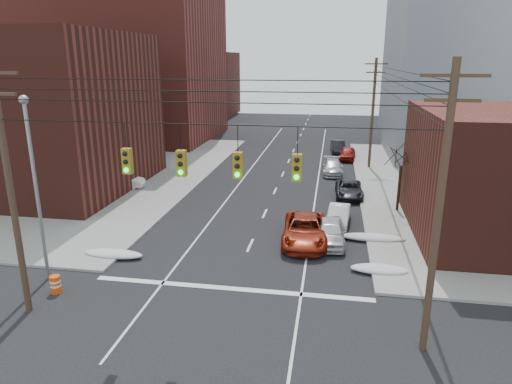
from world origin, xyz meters
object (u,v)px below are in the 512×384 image
(lot_car_c, at_px, (84,169))
(lot_car_b, at_px, (113,171))
(red_pickup, at_px, (305,230))
(parked_car_f, at_px, (338,147))
(parked_car_a, at_px, (331,232))
(parked_car_e, at_px, (348,154))
(parked_car_b, at_px, (339,215))
(parked_car_d, at_px, (333,167))
(lot_car_a, at_px, (123,181))
(lot_car_d, at_px, (106,166))
(parked_car_c, at_px, (349,189))
(construction_barrel, at_px, (56,284))

(lot_car_c, bearing_deg, lot_car_b, -102.76)
(red_pickup, distance_m, parked_car_f, 28.53)
(parked_car_a, relative_size, parked_car_e, 1.05)
(parked_car_b, bearing_deg, parked_car_a, -93.47)
(parked_car_d, bearing_deg, lot_car_b, -167.44)
(parked_car_f, xyz_separation_m, lot_car_a, (-18.41, -19.13, 0.03))
(parked_car_e, bearing_deg, parked_car_f, 110.68)
(lot_car_b, xyz_separation_m, lot_car_c, (-2.92, 0.01, 0.11))
(lot_car_c, bearing_deg, lot_car_d, -52.19)
(lot_car_c, bearing_deg, parked_car_d, -89.47)
(parked_car_a, relative_size, lot_car_d, 1.10)
(parked_car_c, height_order, lot_car_d, lot_car_d)
(parked_car_e, xyz_separation_m, parked_car_f, (-1.07, 3.77, 0.02))
(parked_car_f, bearing_deg, construction_barrel, -114.30)
(parked_car_a, relative_size, parked_car_c, 0.94)
(parked_car_c, relative_size, parked_car_e, 1.11)
(parked_car_a, distance_m, construction_barrel, 15.54)
(lot_car_a, xyz_separation_m, lot_car_d, (-4.02, 4.76, 0.06))
(red_pickup, height_order, construction_barrel, red_pickup)
(parked_car_c, xyz_separation_m, lot_car_b, (-21.73, 2.18, 0.13))
(construction_barrel, bearing_deg, parked_car_d, 63.49)
(parked_car_a, bearing_deg, lot_car_b, 148.15)
(lot_car_d, bearing_deg, lot_car_a, -148.96)
(parked_car_b, height_order, parked_car_f, parked_car_f)
(parked_car_c, bearing_deg, parked_car_e, 87.68)
(lot_car_b, bearing_deg, parked_car_b, -122.98)
(lot_car_d, bearing_deg, parked_car_e, -74.87)
(parked_car_e, bearing_deg, construction_barrel, -109.06)
(parked_car_e, relative_size, lot_car_d, 1.05)
(parked_car_b, height_order, parked_car_e, parked_car_e)
(parked_car_f, bearing_deg, parked_car_c, -91.37)
(parked_car_a, xyz_separation_m, parked_car_b, (0.50, 3.44, -0.10))
(red_pickup, xyz_separation_m, parked_car_f, (2.10, 28.46, -0.07))
(parked_car_c, xyz_separation_m, lot_car_a, (-19.26, -0.91, 0.12))
(parked_car_c, bearing_deg, lot_car_d, 169.16)
(lot_car_c, bearing_deg, parked_car_e, -76.27)
(lot_car_b, height_order, lot_car_d, lot_car_d)
(parked_car_c, relative_size, lot_car_b, 1.04)
(parked_car_a, relative_size, parked_car_b, 1.11)
(parked_car_b, distance_m, lot_car_d, 24.75)
(parked_car_e, relative_size, lot_car_a, 1.11)
(parked_car_e, relative_size, parked_car_f, 0.94)
(parked_car_d, relative_size, lot_car_a, 1.26)
(construction_barrel, bearing_deg, lot_car_d, 111.57)
(lot_car_d, bearing_deg, red_pickup, -133.87)
(red_pickup, bearing_deg, construction_barrel, -146.30)
(construction_barrel, bearing_deg, parked_car_b, 41.30)
(parked_car_b, height_order, lot_car_a, lot_car_a)
(red_pickup, distance_m, parked_car_d, 17.88)
(parked_car_b, xyz_separation_m, lot_car_d, (-22.40, 10.51, 0.18))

